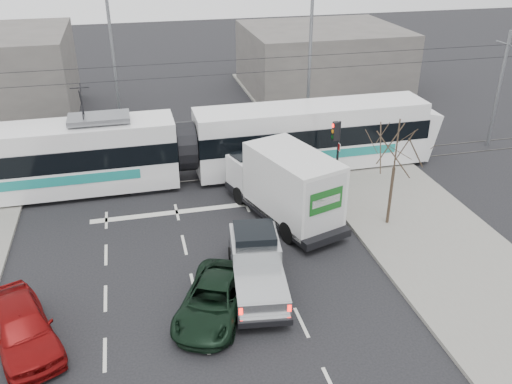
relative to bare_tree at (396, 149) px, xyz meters
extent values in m
plane|color=black|center=(-7.60, -2.50, -3.79)|extent=(120.00, 120.00, 0.00)
cube|color=gray|center=(1.40, -2.50, -3.72)|extent=(6.00, 60.00, 0.15)
cube|color=#33302D|center=(-7.60, 7.50, -3.78)|extent=(60.00, 1.60, 0.03)
cube|color=#67615D|center=(4.40, 21.50, -1.29)|extent=(12.00, 10.00, 5.00)
cylinder|color=#47382B|center=(0.00, 0.00, -2.27)|extent=(0.14, 0.14, 2.75)
cylinder|color=#47382B|center=(0.00, 0.00, 0.23)|extent=(0.07, 0.07, 2.25)
cylinder|color=black|center=(-1.00, 4.00, -1.84)|extent=(0.12, 0.12, 3.60)
cube|color=black|center=(-1.20, 4.00, -0.54)|extent=(0.28, 0.28, 0.95)
cylinder|color=#FF0C07|center=(-1.35, 4.00, -0.24)|extent=(0.06, 0.20, 0.20)
cylinder|color=orange|center=(-1.35, 4.00, -0.54)|extent=(0.06, 0.20, 0.20)
cylinder|color=#05330C|center=(-1.35, 4.00, -0.84)|extent=(0.06, 0.20, 0.20)
cube|color=white|center=(-1.02, 3.85, -1.34)|extent=(0.02, 0.30, 0.40)
cylinder|color=slate|center=(-0.10, 11.50, 0.71)|extent=(0.20, 0.20, 9.00)
cylinder|color=slate|center=(-11.60, 13.50, 0.71)|extent=(0.20, 0.20, 9.00)
cylinder|color=black|center=(-7.60, 7.50, 1.71)|extent=(60.00, 0.03, 0.03)
cylinder|color=black|center=(-7.60, 7.50, 2.41)|extent=(60.00, 0.03, 0.03)
cylinder|color=slate|center=(10.40, 7.50, -0.29)|extent=(0.20, 0.20, 7.00)
cube|color=white|center=(-15.28, 6.86, -2.77)|extent=(12.77, 2.75, 1.55)
cube|color=black|center=(-15.28, 6.86, -1.58)|extent=(12.84, 2.78, 1.05)
cube|color=white|center=(-15.28, 6.86, -0.63)|extent=(12.77, 2.64, 0.98)
cube|color=#1A847E|center=(-15.27, 5.51, -2.49)|extent=(8.93, 0.07, 0.49)
cube|color=white|center=(-1.42, 6.95, -2.77)|extent=(12.77, 2.75, 1.55)
cube|color=black|center=(-1.42, 6.95, -1.58)|extent=(12.84, 2.78, 1.05)
cube|color=white|center=(-1.42, 6.95, -0.63)|extent=(12.77, 2.64, 0.98)
cube|color=#1A847E|center=(-1.41, 5.60, -2.49)|extent=(8.93, 0.07, 0.49)
cylinder|color=black|center=(-8.35, 6.91, -1.79)|extent=(1.01, 2.57, 2.57)
cube|color=slate|center=(-12.51, 6.88, 0.09)|extent=(2.98, 1.62, 0.25)
cube|color=black|center=(-10.43, 6.89, -3.61)|extent=(1.99, 2.28, 0.36)
cube|color=black|center=(-6.27, 6.92, -3.61)|extent=(1.99, 2.28, 0.36)
cube|color=black|center=(2.05, 6.97, -3.61)|extent=(1.99, 2.28, 0.36)
cube|color=black|center=(-6.94, -3.22, -3.28)|extent=(2.56, 5.60, 0.23)
cube|color=#A8ABAD|center=(-6.81, -2.26, -2.63)|extent=(2.11, 2.49, 1.07)
cube|color=black|center=(-6.80, -2.16, -2.07)|extent=(1.78, 1.82, 0.51)
cube|color=#A8ABAD|center=(-6.64, -0.97, -2.84)|extent=(1.88, 1.20, 0.51)
cube|color=#A8ABAD|center=(-7.10, -4.40, -2.91)|extent=(2.13, 2.65, 0.61)
cube|color=silver|center=(-7.28, -5.79, -3.16)|extent=(1.72, 0.39, 0.17)
cube|color=#FF0C07|center=(-8.08, -5.57, -2.81)|extent=(0.14, 0.09, 0.26)
cube|color=#FF0C07|center=(-6.46, -5.79, -2.81)|extent=(0.14, 0.09, 0.26)
cylinder|color=black|center=(-7.56, -1.39, -3.42)|extent=(0.36, 0.77, 0.74)
cylinder|color=black|center=(-5.86, -1.62, -3.42)|extent=(0.36, 0.77, 0.74)
cylinder|color=black|center=(-8.02, -4.82, -3.42)|extent=(0.36, 0.77, 0.74)
cylinder|color=black|center=(-6.32, -5.05, -3.42)|extent=(0.36, 0.77, 0.74)
cube|color=black|center=(-4.46, 1.85, -3.24)|extent=(4.44, 7.36, 0.35)
cube|color=white|center=(-5.28, 4.36, -2.40)|extent=(2.68, 2.29, 1.59)
cube|color=black|center=(-5.32, 4.49, -1.80)|extent=(2.21, 1.67, 0.60)
cube|color=silver|center=(-4.24, 1.18, -1.78)|extent=(3.74, 5.25, 2.94)
cube|color=silver|center=(-3.51, -1.05, -1.78)|extent=(2.01, 0.70, 2.58)
cube|color=#125217|center=(-3.50, -1.10, -1.54)|extent=(1.60, 0.54, 1.00)
cube|color=black|center=(-3.44, -1.27, -3.34)|extent=(2.12, 0.90, 0.18)
cylinder|color=black|center=(-6.15, 3.64, -3.34)|extent=(0.56, 0.94, 0.90)
cylinder|color=black|center=(-4.15, 4.29, -3.34)|extent=(0.56, 0.94, 0.90)
cylinder|color=black|center=(-4.85, -0.34, -3.29)|extent=(0.59, 1.04, 1.00)
cylinder|color=black|center=(-2.85, 0.32, -3.29)|extent=(0.59, 1.04, 1.00)
cube|color=black|center=(-4.24, 4.50, -3.20)|extent=(3.84, 5.77, 0.27)
cube|color=black|center=(-4.60, 5.41, -2.44)|extent=(2.66, 2.83, 1.25)
cube|color=black|center=(-4.64, 5.51, -1.79)|extent=(2.18, 2.13, 0.60)
cube|color=black|center=(-5.07, 6.62, -2.69)|extent=(2.13, 1.60, 0.60)
cube|color=black|center=(-3.81, 3.39, -2.76)|extent=(2.72, 2.99, 0.70)
cube|color=silver|center=(-3.29, 2.08, -3.06)|extent=(1.79, 0.85, 0.20)
cube|color=#590505|center=(-4.15, 1.86, -2.65)|extent=(0.17, 0.14, 0.30)
cube|color=#590505|center=(-2.51, 2.50, -2.65)|extent=(0.17, 0.14, 0.30)
cylinder|color=black|center=(-5.73, 5.78, -3.36)|extent=(0.60, 0.92, 0.87)
cylinder|color=black|center=(-4.01, 6.45, -3.36)|extent=(0.60, 0.92, 0.87)
cylinder|color=black|center=(-4.47, 2.55, -3.36)|extent=(0.60, 0.92, 0.87)
cylinder|color=black|center=(-2.75, 3.22, -3.36)|extent=(0.60, 0.92, 0.87)
imported|color=black|center=(-8.81, -4.32, -3.16)|extent=(3.79, 4.99, 1.26)
imported|color=maroon|center=(-15.16, -4.41, -3.02)|extent=(3.33, 4.89, 1.55)
camera|label=1|loc=(-10.93, -19.55, 8.91)|focal=38.00mm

